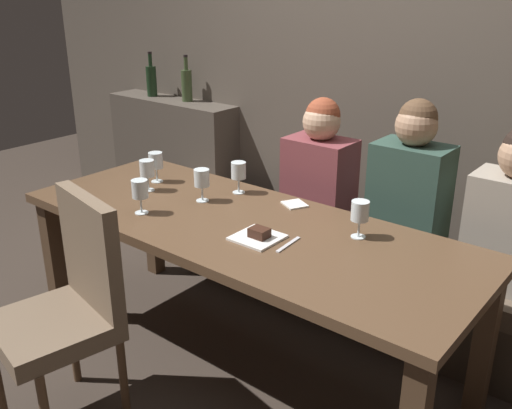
{
  "coord_description": "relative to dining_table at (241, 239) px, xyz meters",
  "views": [
    {
      "loc": [
        1.55,
        -1.8,
        1.76
      ],
      "look_at": [
        0.08,
        0.01,
        0.84
      ],
      "focal_mm": 39.92,
      "sensor_mm": 36.0,
      "label": 1
    }
  ],
  "objects": [
    {
      "name": "wine_glass_near_right",
      "position": [
        0.5,
        0.19,
        0.2
      ],
      "size": [
        0.08,
        0.08,
        0.16
      ],
      "color": "silver",
      "rests_on": "dining_table"
    },
    {
      "name": "wine_bottle_dark_red",
      "position": [
        -1.76,
        1.04,
        0.42
      ],
      "size": [
        0.08,
        0.08,
        0.33
      ],
      "color": "black",
      "rests_on": "back_counter"
    },
    {
      "name": "chair_near_side",
      "position": [
        -0.3,
        -0.72,
        -0.09
      ],
      "size": [
        0.52,
        0.52,
        0.98
      ],
      "color": "brown",
      "rests_on": "ground"
    },
    {
      "name": "folded_napkin",
      "position": [
        0.07,
        0.32,
        0.09
      ],
      "size": [
        0.14,
        0.14,
        0.01
      ],
      "primitive_type": "cube",
      "rotation": [
        0.0,
        0.0,
        -0.48
      ],
      "color": "silver",
      "rests_on": "dining_table"
    },
    {
      "name": "fork_on_table",
      "position": [
        0.31,
        -0.06,
        0.09
      ],
      "size": [
        0.03,
        0.17,
        0.01
      ],
      "primitive_type": "cube",
      "rotation": [
        0.0,
        0.0,
        0.08
      ],
      "color": "silver",
      "rests_on": "dining_table"
    },
    {
      "name": "back_counter",
      "position": [
        -1.55,
        1.04,
        -0.18
      ],
      "size": [
        1.1,
        0.28,
        0.95
      ],
      "primitive_type": "cube",
      "color": "#494138",
      "rests_on": "ground"
    },
    {
      "name": "wine_glass_near_left",
      "position": [
        -0.32,
        0.08,
        0.2
      ],
      "size": [
        0.08,
        0.08,
        0.16
      ],
      "color": "silver",
      "rests_on": "dining_table"
    },
    {
      "name": "wine_glass_center_front",
      "position": [
        -0.26,
        0.28,
        0.2
      ],
      "size": [
        0.08,
        0.08,
        0.16
      ],
      "color": "silver",
      "rests_on": "dining_table"
    },
    {
      "name": "diner_bearded",
      "position": [
        0.48,
        0.72,
        0.18
      ],
      "size": [
        0.36,
        0.24,
        0.8
      ],
      "color": "#2D473D",
      "rests_on": "banquette_bench"
    },
    {
      "name": "wine_glass_far_right",
      "position": [
        -0.64,
        0.01,
        0.2
      ],
      "size": [
        0.08,
        0.08,
        0.16
      ],
      "color": "silver",
      "rests_on": "dining_table"
    },
    {
      "name": "dessert_plate",
      "position": [
        0.18,
        -0.09,
        0.1
      ],
      "size": [
        0.19,
        0.19,
        0.05
      ],
      "color": "white",
      "rests_on": "dining_table"
    },
    {
      "name": "wine_glass_far_left",
      "position": [
        -0.71,
        0.13,
        0.2
      ],
      "size": [
        0.08,
        0.08,
        0.16
      ],
      "color": "silver",
      "rests_on": "dining_table"
    },
    {
      "name": "dining_table",
      "position": [
        0.0,
        0.0,
        0.0
      ],
      "size": [
        2.2,
        0.84,
        0.74
      ],
      "color": "#493422",
      "rests_on": "ground"
    },
    {
      "name": "ground",
      "position": [
        0.0,
        0.0,
        -0.65
      ],
      "size": [
        9.0,
        9.0,
        0.0
      ],
      "primitive_type": "plane",
      "color": "#382D26"
    },
    {
      "name": "diner_redhead",
      "position": [
        -0.03,
        0.7,
        0.15
      ],
      "size": [
        0.36,
        0.24,
        0.75
      ],
      "color": "brown",
      "rests_on": "banquette_bench"
    },
    {
      "name": "wine_bottle_pale_label",
      "position": [
        -1.42,
        1.07,
        0.42
      ],
      "size": [
        0.08,
        0.08,
        0.33
      ],
      "color": "#384728",
      "rests_on": "back_counter"
    },
    {
      "name": "banquette_bench",
      "position": [
        0.0,
        0.7,
        -0.42
      ],
      "size": [
        2.5,
        0.44,
        0.45
      ],
      "color": "#40352A",
      "rests_on": "ground"
    },
    {
      "name": "back_wall_tiled",
      "position": [
        0.0,
        1.22,
        0.85
      ],
      "size": [
        6.0,
        0.12,
        3.0
      ],
      "primitive_type": "cube",
      "color": "brown",
      "rests_on": "ground"
    },
    {
      "name": "wine_glass_end_right",
      "position": [
        -0.43,
        -0.22,
        0.2
      ],
      "size": [
        0.08,
        0.08,
        0.16
      ],
      "color": "silver",
      "rests_on": "dining_table"
    }
  ]
}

